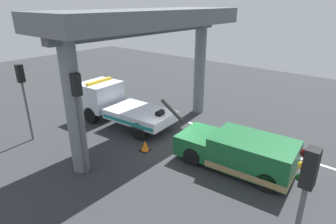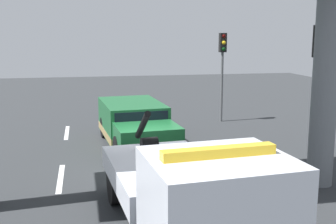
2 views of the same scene
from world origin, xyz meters
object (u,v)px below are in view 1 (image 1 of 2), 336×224
object	(u,v)px
traffic_light_near	(303,195)
traffic_cone_orange	(145,146)
traffic_light_mid	(22,86)
traffic_light_far	(78,103)
towed_van_green	(240,153)
tow_truck_white	(117,103)

from	to	relation	value
traffic_light_near	traffic_cone_orange	bearing A→B (deg)	-21.03
traffic_light_mid	traffic_light_far	bearing A→B (deg)	180.00
traffic_cone_orange	traffic_light_mid	bearing A→B (deg)	28.50
towed_van_green	traffic_light_mid	distance (m)	11.19
traffic_light_near	traffic_light_mid	xyz separation A→B (m)	(13.50, 0.00, -0.09)
tow_truck_white	traffic_cone_orange	distance (m)	4.29
traffic_light_far	traffic_cone_orange	distance (m)	4.31
traffic_light_mid	traffic_cone_orange	xyz separation A→B (m)	(-5.60, -3.04, -2.75)
tow_truck_white	traffic_light_near	bearing A→B (deg)	158.79
tow_truck_white	traffic_light_mid	size ratio (longest dim) A/B	1.78
tow_truck_white	traffic_light_far	distance (m)	6.01
towed_van_green	traffic_light_near	xyz separation A→B (m)	(-3.58, 4.65, 2.32)
traffic_light_near	traffic_cone_orange	world-z (taller)	traffic_light_near
tow_truck_white	traffic_light_mid	distance (m)	5.21
traffic_light_near	towed_van_green	bearing A→B (deg)	-52.45
towed_van_green	traffic_light_mid	size ratio (longest dim) A/B	1.30
traffic_light_mid	traffic_cone_orange	distance (m)	6.94
traffic_light_mid	tow_truck_white	bearing A→B (deg)	-110.37
tow_truck_white	traffic_cone_orange	world-z (taller)	tow_truck_white
traffic_light_far	traffic_light_mid	distance (m)	5.01
tow_truck_white	towed_van_green	size ratio (longest dim) A/B	1.37
tow_truck_white	traffic_light_far	bearing A→B (deg)	125.78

